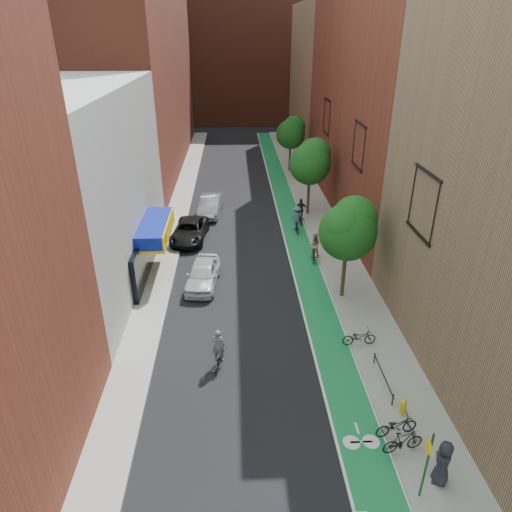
{
  "coord_description": "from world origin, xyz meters",
  "views": [
    {
      "loc": [
        -0.86,
        -13.79,
        14.83
      ],
      "look_at": [
        0.46,
        12.95,
        1.5
      ],
      "focal_mm": 32.0,
      "sensor_mm": 36.0,
      "label": 1
    }
  ],
  "objects": [
    {
      "name": "cyclist_lane_near",
      "position": [
        4.7,
        15.05,
        0.92
      ],
      "size": [
        0.98,
        1.64,
        2.1
      ],
      "rotation": [
        0.0,
        0.0,
        2.91
      ],
      "color": "black",
      "rests_on": "ground"
    },
    {
      "name": "cyclist_lane_far",
      "position": [
        4.11,
        20.17,
        1.05
      ],
      "size": [
        1.23,
        1.62,
        2.25
      ],
      "rotation": [
        0.0,
        0.0,
        3.14
      ],
      "color": "black",
      "rests_on": "ground"
    },
    {
      "name": "tree_mid",
      "position": [
        5.65,
        24.02,
        4.89
      ],
      "size": [
        3.55,
        3.53,
        6.74
      ],
      "color": "#332619",
      "rests_on": "ground"
    },
    {
      "name": "fire_hydrant",
      "position": [
        6.06,
        0.29,
        0.56
      ],
      "size": [
        0.27,
        0.27,
        0.77
      ],
      "color": "gold",
      "rests_on": "sidewalk_right"
    },
    {
      "name": "cyclist_lane_mid",
      "position": [
        4.7,
        22.03,
        0.84
      ],
      "size": [
        1.08,
        1.76,
        2.19
      ],
      "rotation": [
        0.0,
        0.0,
        3.13
      ],
      "color": "black",
      "rests_on": "ground"
    },
    {
      "name": "building_right_far_tan",
      "position": [
        12.0,
        50.0,
        9.0
      ],
      "size": [
        8.0,
        20.0,
        18.0
      ],
      "primitive_type": "cube",
      "color": "#8C6B4C",
      "rests_on": "ground"
    },
    {
      "name": "building_left_white",
      "position": [
        -11.0,
        14.0,
        6.0
      ],
      "size": [
        8.0,
        20.0,
        12.0
      ],
      "primitive_type": "cube",
      "color": "silver",
      "rests_on": "ground"
    },
    {
      "name": "parked_bike_mid",
      "position": [
        5.4,
        -1.6,
        0.66
      ],
      "size": [
        1.75,
        0.78,
        1.02
      ],
      "primitive_type": "imported",
      "rotation": [
        0.0,
        0.0,
        1.76
      ],
      "color": "black",
      "rests_on": "sidewalk_right"
    },
    {
      "name": "tree_far",
      "position": [
        5.65,
        38.02,
        4.5
      ],
      "size": [
        3.3,
        3.25,
        6.21
      ],
      "color": "#332619",
      "rests_on": "ground"
    },
    {
      "name": "sidewalk_right",
      "position": [
        6.5,
        26.0,
        0.07
      ],
      "size": [
        3.0,
        68.0,
        0.15
      ],
      "primitive_type": "cube",
      "color": "gray",
      "rests_on": "ground"
    },
    {
      "name": "sign_pole",
      "position": [
        5.38,
        -3.5,
        1.84
      ],
      "size": [
        0.13,
        0.71,
        3.0
      ],
      "color": "#194C26",
      "rests_on": "sidewalk_right"
    },
    {
      "name": "building_far_closure",
      "position": [
        0.0,
        72.0,
        10.0
      ],
      "size": [
        30.0,
        14.0,
        20.0
      ],
      "primitive_type": "cube",
      "color": "maroon",
      "rests_on": "ground"
    },
    {
      "name": "parked_car_silver",
      "position": [
        -3.02,
        24.67,
        0.82
      ],
      "size": [
        2.19,
        5.11,
        1.64
      ],
      "primitive_type": "imported",
      "rotation": [
        0.0,
        0.0,
        -0.1
      ],
      "color": "gray",
      "rests_on": "ground"
    },
    {
      "name": "tree_near",
      "position": [
        5.65,
        10.02,
        4.66
      ],
      "size": [
        3.4,
        3.36,
        6.42
      ],
      "color": "#332619",
      "rests_on": "ground"
    },
    {
      "name": "building_right_mid_red",
      "position": [
        12.0,
        26.0,
        11.0
      ],
      "size": [
        8.0,
        28.0,
        22.0
      ],
      "primitive_type": "cube",
      "color": "maroon",
      "rests_on": "ground"
    },
    {
      "name": "sidewalk_left",
      "position": [
        -6.0,
        26.0,
        0.07
      ],
      "size": [
        2.0,
        68.0,
        0.15
      ],
      "primitive_type": "cube",
      "color": "gray",
      "rests_on": "ground"
    },
    {
      "name": "parked_bike_far",
      "position": [
        5.41,
        -0.79,
        0.62
      ],
      "size": [
        1.89,
        0.96,
        0.95
      ],
      "primitive_type": "imported",
      "rotation": [
        0.0,
        0.0,
        1.76
      ],
      "color": "black",
      "rests_on": "sidewalk_right"
    },
    {
      "name": "bike_lane",
      "position": [
        4.0,
        26.0,
        0.01
      ],
      "size": [
        2.0,
        68.0,
        0.01
      ],
      "primitive_type": "cube",
      "color": "#136D3C",
      "rests_on": "ground"
    },
    {
      "name": "ground",
      "position": [
        0.0,
        0.0,
        0.0
      ],
      "size": [
        160.0,
        160.0,
        0.0
      ],
      "primitive_type": "plane",
      "color": "black",
      "rests_on": "ground"
    },
    {
      "name": "parked_car_black",
      "position": [
        -4.42,
        19.14,
        0.74
      ],
      "size": [
        2.98,
        5.56,
        1.49
      ],
      "primitive_type": "imported",
      "rotation": [
        0.0,
        0.0,
        -0.1
      ],
      "color": "black",
      "rests_on": "ground"
    },
    {
      "name": "pedestrian",
      "position": [
        6.3,
        -2.96,
        1.09
      ],
      "size": [
        0.92,
        1.09,
        1.88
      ],
      "primitive_type": "imported",
      "rotation": [
        0.0,
        0.0,
        -1.99
      ],
      "color": "black",
      "rests_on": "sidewalk_right"
    },
    {
      "name": "cyclist_lead",
      "position": [
        -1.81,
        3.89,
        0.73
      ],
      "size": [
        0.86,
        1.69,
        2.1
      ],
      "rotation": [
        0.0,
        0.0,
        2.95
      ],
      "color": "black",
      "rests_on": "ground"
    },
    {
      "name": "parked_bike_near",
      "position": [
        5.4,
        5.09,
        0.61
      ],
      "size": [
        1.8,
        0.7,
        0.93
      ],
      "primitive_type": "imported",
      "rotation": [
        0.0,
        0.0,
        1.62
      ],
      "color": "black",
      "rests_on": "sidewalk_right"
    },
    {
      "name": "building_left_far_red",
      "position": [
        -11.0,
        42.0,
        11.0
      ],
      "size": [
        8.0,
        36.0,
        22.0
      ],
      "primitive_type": "cube",
      "color": "maroon",
      "rests_on": "ground"
    },
    {
      "name": "parked_car_white",
      "position": [
        -3.0,
        11.96,
        0.8
      ],
      "size": [
        2.35,
        4.84,
        1.59
      ],
      "primitive_type": "imported",
      "rotation": [
        0.0,
        0.0,
        -0.1
      ],
      "color": "silver",
      "rests_on": "ground"
    }
  ]
}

